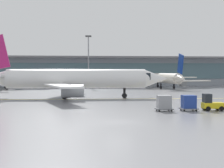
{
  "coord_description": "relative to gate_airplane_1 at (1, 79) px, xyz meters",
  "views": [
    {
      "loc": [
        -4.94,
        -34.89,
        4.91
      ],
      "look_at": [
        1.49,
        19.13,
        3.0
      ],
      "focal_mm": 58.94,
      "sensor_mm": 36.0,
      "label": 1
    }
  ],
  "objects": [
    {
      "name": "taxiing_regional_jet",
      "position": [
        19.11,
        -35.04,
        0.61
      ],
      "size": [
        34.54,
        32.11,
        11.44
      ],
      "rotation": [
        0.0,
        0.0,
        -0.05
      ],
      "color": "white",
      "rests_on": "ground_plane"
    },
    {
      "name": "apron_light_mast_1",
      "position": [
        24.08,
        8.47,
        5.66
      ],
      "size": [
        1.8,
        0.36,
        15.58
      ],
      "color": "gray",
      "rests_on": "ground_plane"
    },
    {
      "name": "cargo_dolly_trailing",
      "position": [
        29.75,
        -57.65,
        -1.77
      ],
      "size": [
        2.14,
        1.65,
        1.94
      ],
      "rotation": [
        0.0,
        0.0,
        -0.02
      ],
      "color": "#595B60",
      "rests_on": "ground_plane"
    },
    {
      "name": "ground_plane",
      "position": [
        23.02,
        -66.63,
        -2.82
      ],
      "size": [
        400.0,
        400.0,
        0.0
      ],
      "primitive_type": "plane",
      "color": "gray"
    },
    {
      "name": "terminal_concourse",
      "position": [
        23.02,
        17.87,
        2.09
      ],
      "size": [
        222.6,
        11.0,
        9.6
      ],
      "color": "#8C939E",
      "rests_on": "ground_plane"
    },
    {
      "name": "cargo_dolly_lead",
      "position": [
        32.84,
        -57.73,
        -1.77
      ],
      "size": [
        2.14,
        1.65,
        1.94
      ],
      "rotation": [
        0.0,
        0.0,
        -0.02
      ],
      "color": "#595B60",
      "rests_on": "ground_plane"
    },
    {
      "name": "gate_airplane_1",
      "position": [
        0.0,
        0.0,
        0.0
      ],
      "size": [
        26.45,
        28.37,
        9.42
      ],
      "rotation": [
        0.0,
        0.0,
        1.58
      ],
      "color": "silver",
      "rests_on": "ground_plane"
    },
    {
      "name": "taxiway_centreline_stripe",
      "position": [
        19.56,
        -37.06,
        -2.82
      ],
      "size": [
        109.9,
        5.46,
        0.01
      ],
      "primitive_type": "cube",
      "rotation": [
        0.0,
        0.0,
        -0.05
      ],
      "color": "yellow",
      "rests_on": "ground_plane"
    },
    {
      "name": "baggage_tug",
      "position": [
        35.7,
        -57.8,
        -1.93
      ],
      "size": [
        2.63,
        1.68,
        2.1
      ],
      "rotation": [
        0.0,
        0.0,
        -0.02
      ],
      "color": "yellow",
      "rests_on": "ground_plane"
    },
    {
      "name": "gate_airplane_2",
      "position": [
        45.53,
        -0.2,
        -0.01
      ],
      "size": [
        26.34,
        28.38,
        9.4
      ],
      "rotation": [
        0.0,
        0.0,
        1.64
      ],
      "color": "silver",
      "rests_on": "ground_plane"
    }
  ]
}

